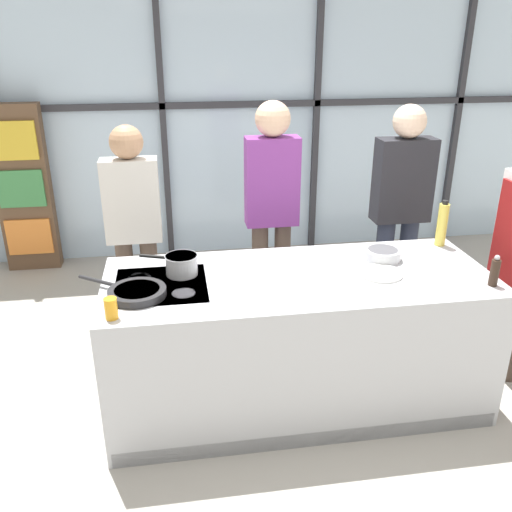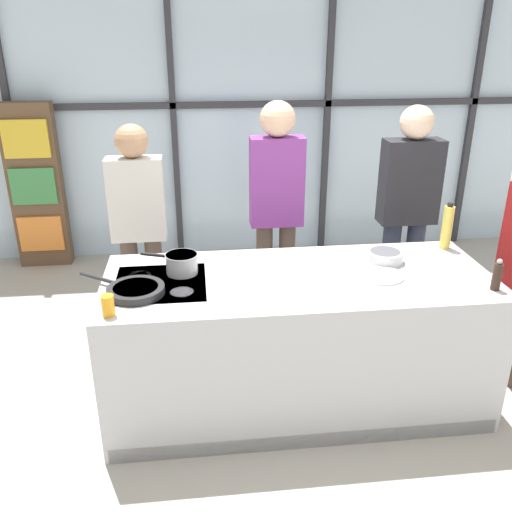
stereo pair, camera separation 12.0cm
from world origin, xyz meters
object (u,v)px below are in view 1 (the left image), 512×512
(saucepan, at_px, (181,264))
(oil_bottle, at_px, (442,224))
(pepper_grinder, at_px, (495,272))
(juice_glass_near, at_px, (111,308))
(spectator_center_right, at_px, (401,204))
(mixing_bowl, at_px, (383,254))
(frying_pan, at_px, (136,292))
(spectator_far_left, at_px, (134,223))
(spectator_center_left, at_px, (272,203))
(white_plate, at_px, (380,273))

(saucepan, relative_size, oil_bottle, 1.10)
(pepper_grinder, height_order, juice_glass_near, pepper_grinder)
(spectator_center_right, distance_m, oil_bottle, 0.57)
(spectator_center_right, relative_size, pepper_grinder, 9.33)
(spectator_center_right, relative_size, mixing_bowl, 7.61)
(frying_pan, distance_m, mixing_bowl, 1.54)
(spectator_far_left, bearing_deg, spectator_center_right, -180.00)
(spectator_center_left, distance_m, juice_glass_near, 1.64)
(spectator_center_left, relative_size, mixing_bowl, 7.80)
(saucepan, bearing_deg, spectator_center_left, 48.71)
(mixing_bowl, xyz_separation_m, oil_bottle, (0.47, 0.18, 0.11))
(white_plate, xyz_separation_m, pepper_grinder, (0.58, -0.24, 0.08))
(frying_pan, bearing_deg, spectator_center_right, 27.91)
(saucepan, relative_size, pepper_grinder, 1.85)
(mixing_bowl, distance_m, oil_bottle, 0.52)
(pepper_grinder, bearing_deg, spectator_center_left, 131.35)
(spectator_center_left, bearing_deg, pepper_grinder, 131.35)
(frying_pan, height_order, juice_glass_near, juice_glass_near)
(frying_pan, xyz_separation_m, white_plate, (1.42, 0.06, -0.02))
(spectator_far_left, height_order, spectator_center_right, spectator_center_right)
(mixing_bowl, bearing_deg, spectator_center_right, 60.37)
(spectator_far_left, distance_m, oil_bottle, 2.13)
(white_plate, distance_m, pepper_grinder, 0.63)
(pepper_grinder, bearing_deg, mixing_bowl, 136.79)
(mixing_bowl, bearing_deg, saucepan, -178.54)
(spectator_center_right, relative_size, oil_bottle, 5.57)
(saucepan, height_order, juice_glass_near, saucepan)
(spectator_far_left, height_order, pepper_grinder, spectator_far_left)
(spectator_center_right, xyz_separation_m, oil_bottle, (0.05, -0.57, 0.03))
(frying_pan, distance_m, white_plate, 1.42)
(spectator_center_left, bearing_deg, mixing_bowl, 127.52)
(spectator_center_right, distance_m, saucepan, 1.86)
(white_plate, bearing_deg, spectator_far_left, 146.90)
(saucepan, bearing_deg, spectator_center_right, 24.84)
(spectator_center_right, height_order, saucepan, spectator_center_right)
(saucepan, xyz_separation_m, juice_glass_near, (-0.36, -0.48, -0.01))
(frying_pan, relative_size, pepper_grinder, 2.68)
(spectator_far_left, bearing_deg, spectator_center_left, -180.00)
(spectator_far_left, relative_size, saucepan, 4.78)
(frying_pan, height_order, white_plate, frying_pan)
(spectator_center_left, xyz_separation_m, saucepan, (-0.69, -0.78, -0.10))
(spectator_center_left, xyz_separation_m, oil_bottle, (1.05, -0.57, -0.02))
(spectator_far_left, xyz_separation_m, juice_glass_near, (-0.05, -1.26, -0.01))
(white_plate, height_order, juice_glass_near, juice_glass_near)
(spectator_far_left, height_order, spectator_center_left, spectator_center_left)
(frying_pan, distance_m, oil_bottle, 2.04)
(frying_pan, distance_m, juice_glass_near, 0.26)
(white_plate, xyz_separation_m, juice_glass_near, (-1.53, -0.30, 0.05))
(pepper_grinder, bearing_deg, saucepan, 166.40)
(spectator_center_right, distance_m, juice_glass_near, 2.41)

